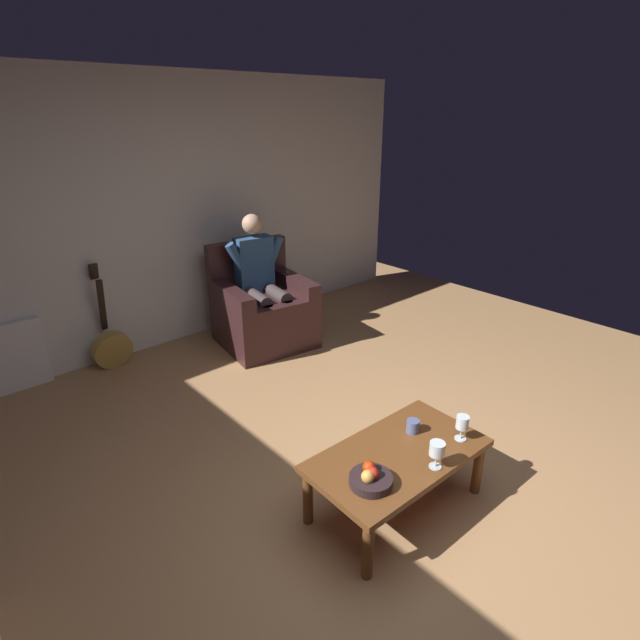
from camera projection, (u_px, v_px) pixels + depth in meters
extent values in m
plane|color=#AF8053|center=(409.00, 513.00, 2.94)|extent=(7.61, 7.61, 0.00)
cube|color=silver|center=(149.00, 218.00, 4.63)|extent=(6.41, 0.06, 2.56)
cube|color=#341B1C|center=(265.00, 324.00, 5.01)|extent=(0.96, 0.94, 0.43)
cube|color=#341B1C|center=(267.00, 301.00, 4.86)|extent=(0.65, 0.78, 0.10)
cube|color=#341B1C|center=(294.00, 287.00, 5.05)|extent=(0.27, 0.84, 0.24)
cube|color=#341B1C|center=(231.00, 300.00, 4.71)|extent=(0.27, 0.84, 0.24)
cube|color=#341B1C|center=(247.00, 268.00, 5.09)|extent=(0.85, 0.25, 0.58)
cube|color=#2D507A|center=(254.00, 264.00, 4.92)|extent=(0.39, 0.23, 0.55)
sphere|color=tan|center=(252.00, 224.00, 4.77)|extent=(0.19, 0.19, 0.19)
cylinder|color=#3D3234|center=(275.00, 293.00, 4.90)|extent=(0.20, 0.47, 0.13)
cylinder|color=#3D3234|center=(288.00, 326.00, 4.83)|extent=(0.13, 0.13, 0.53)
cylinder|color=#2D507A|center=(275.00, 250.00, 4.94)|extent=(0.21, 0.12, 0.29)
cylinder|color=#3D3234|center=(256.00, 297.00, 4.79)|extent=(0.20, 0.47, 0.13)
cylinder|color=#3D3234|center=(268.00, 331.00, 4.72)|extent=(0.13, 0.13, 0.53)
cylinder|color=#2D507A|center=(236.00, 257.00, 4.73)|extent=(0.21, 0.12, 0.29)
cube|color=brown|center=(398.00, 455.00, 2.85)|extent=(1.07, 0.61, 0.04)
cylinder|color=brown|center=(478.00, 468.00, 3.04)|extent=(0.06, 0.06, 0.36)
cylinder|color=brown|center=(368.00, 550.00, 2.47)|extent=(0.06, 0.06, 0.36)
cylinder|color=brown|center=(417.00, 433.00, 3.38)|extent=(0.06, 0.06, 0.36)
cylinder|color=brown|center=(308.00, 497.00, 2.81)|extent=(0.06, 0.06, 0.36)
cylinder|color=#AA883E|center=(113.00, 350.00, 4.55)|extent=(0.35, 0.16, 0.37)
cylinder|color=black|center=(114.00, 349.00, 4.51)|extent=(0.10, 0.02, 0.10)
cube|color=black|center=(102.00, 305.00, 4.44)|extent=(0.05, 0.12, 0.49)
cube|color=black|center=(94.00, 271.00, 4.36)|extent=(0.07, 0.05, 0.14)
cube|color=white|center=(12.00, 358.00, 4.13)|extent=(0.53, 0.06, 0.60)
cylinder|color=silver|center=(460.00, 438.00, 2.96)|extent=(0.07, 0.07, 0.01)
cylinder|color=silver|center=(461.00, 433.00, 2.94)|extent=(0.01, 0.01, 0.07)
cylinder|color=silver|center=(463.00, 422.00, 2.91)|extent=(0.08, 0.08, 0.08)
cylinder|color=#590C19|center=(462.00, 425.00, 2.92)|extent=(0.07, 0.07, 0.03)
cylinder|color=silver|center=(435.00, 466.00, 2.72)|extent=(0.07, 0.07, 0.01)
cylinder|color=silver|center=(436.00, 460.00, 2.71)|extent=(0.01, 0.01, 0.08)
cylinder|color=silver|center=(437.00, 449.00, 2.68)|extent=(0.09, 0.09, 0.08)
cylinder|color=#590C19|center=(437.00, 452.00, 2.69)|extent=(0.08, 0.08, 0.03)
cylinder|color=black|center=(371.00, 480.00, 2.59)|extent=(0.23, 0.23, 0.05)
sphere|color=gold|center=(368.00, 477.00, 2.55)|extent=(0.07, 0.07, 0.07)
sphere|color=red|center=(372.00, 474.00, 2.57)|extent=(0.07, 0.07, 0.07)
sphere|color=#B9300C|center=(369.00, 467.00, 2.61)|extent=(0.07, 0.07, 0.07)
cylinder|color=slate|center=(413.00, 426.00, 3.01)|extent=(0.08, 0.08, 0.08)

